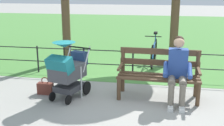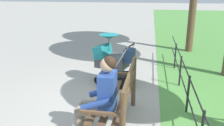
# 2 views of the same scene
# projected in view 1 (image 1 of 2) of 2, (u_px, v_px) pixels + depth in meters

# --- Properties ---
(ground_plane) EXTENTS (60.00, 60.00, 0.00)m
(ground_plane) POSITION_uv_depth(u_px,v_px,m) (126.00, 96.00, 5.69)
(ground_plane) COLOR #9E9B93
(grass_lawn) EXTENTS (40.00, 16.00, 0.01)m
(grass_lawn) POSITION_uv_depth(u_px,v_px,m) (148.00, 31.00, 14.05)
(grass_lawn) COLOR #518E42
(grass_lawn) RESTS_ON ground
(park_bench) EXTENTS (1.61, 0.64, 0.96)m
(park_bench) POSITION_uv_depth(u_px,v_px,m) (159.00, 72.00, 5.55)
(park_bench) COLOR brown
(park_bench) RESTS_ON ground
(person_on_bench) EXTENTS (0.54, 0.74, 1.28)m
(person_on_bench) POSITION_uv_depth(u_px,v_px,m) (178.00, 68.00, 5.24)
(person_on_bench) COLOR slate
(person_on_bench) RESTS_ON ground
(stroller) EXTENTS (0.72, 0.98, 1.15)m
(stroller) POSITION_uv_depth(u_px,v_px,m) (67.00, 70.00, 5.47)
(stroller) COLOR black
(stroller) RESTS_ON ground
(handbag) EXTENTS (0.32, 0.14, 0.37)m
(handbag) POSITION_uv_depth(u_px,v_px,m) (45.00, 88.00, 5.80)
(handbag) COLOR brown
(handbag) RESTS_ON ground
(park_fence) EXTENTS (7.42, 0.04, 0.70)m
(park_fence) POSITION_uv_depth(u_px,v_px,m) (144.00, 61.00, 6.74)
(park_fence) COLOR black
(park_fence) RESTS_ON ground
(bicycle) EXTENTS (0.44, 1.66, 0.89)m
(bicycle) POSITION_uv_depth(u_px,v_px,m) (154.00, 52.00, 8.01)
(bicycle) COLOR black
(bicycle) RESTS_ON ground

